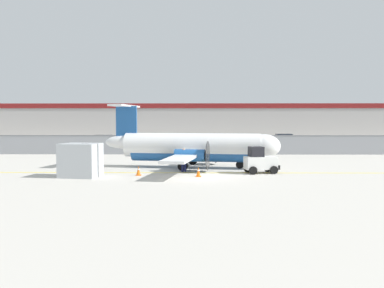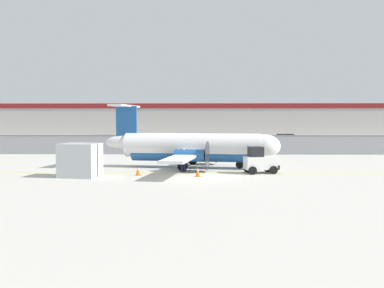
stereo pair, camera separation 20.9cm
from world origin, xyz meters
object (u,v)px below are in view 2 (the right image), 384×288
(parked_car_0, at_px, (103,141))
(parked_car_2, at_px, (241,143))
(traffic_cone_near_left, at_px, (138,171))
(parked_car_3, at_px, (286,139))
(traffic_cone_far_left, at_px, (198,172))
(cargo_container, at_px, (80,160))
(baggage_tug, at_px, (260,161))
(ground_crew_worker, at_px, (184,159))
(parked_car_1, at_px, (164,144))
(traffic_cone_near_right, at_px, (263,160))
(commuter_airplane, at_px, (195,147))

(parked_car_0, relative_size, parked_car_2, 1.01)
(traffic_cone_near_left, relative_size, parked_car_3, 0.15)
(traffic_cone_far_left, height_order, parked_car_2, parked_car_2)
(cargo_container, xyz_separation_m, parked_car_3, (20.43, 34.88, -0.21))
(traffic_cone_near_left, xyz_separation_m, parked_car_0, (-9.06, 29.50, 0.58))
(parked_car_3, bearing_deg, baggage_tug, -107.42)
(parked_car_2, bearing_deg, ground_crew_worker, -104.06)
(traffic_cone_far_left, height_order, parked_car_0, parked_car_0)
(parked_car_0, height_order, parked_car_1, same)
(cargo_container, height_order, traffic_cone_far_left, cargo_container)
(traffic_cone_near_right, xyz_separation_m, parked_car_0, (-18.57, 21.79, 0.58))
(commuter_airplane, bearing_deg, parked_car_3, 75.14)
(commuter_airplane, relative_size, parked_car_1, 3.69)
(ground_crew_worker, height_order, cargo_container, cargo_container)
(commuter_airplane, relative_size, ground_crew_worker, 9.44)
(commuter_airplane, distance_m, traffic_cone_far_left, 5.45)
(baggage_tug, xyz_separation_m, parked_car_0, (-17.42, 28.21, 0.04))
(baggage_tug, distance_m, ground_crew_worker, 5.43)
(ground_crew_worker, relative_size, parked_car_1, 0.39)
(parked_car_2, bearing_deg, parked_car_0, 167.67)
(parked_car_2, height_order, parked_car_3, same)
(parked_car_2, bearing_deg, cargo_container, -115.41)
(traffic_cone_near_right, xyz_separation_m, parked_car_1, (-9.67, 14.89, 0.58))
(baggage_tug, bearing_deg, traffic_cone_near_right, 68.76)
(parked_car_1, height_order, parked_car_3, same)
(baggage_tug, distance_m, traffic_cone_near_left, 8.48)
(traffic_cone_near_right, relative_size, parked_car_1, 0.15)
(baggage_tug, height_order, parked_car_3, baggage_tug)
(commuter_airplane, height_order, traffic_cone_near_right, commuter_airplane)
(traffic_cone_near_left, relative_size, parked_car_2, 0.15)
(traffic_cone_near_left, relative_size, parked_car_1, 0.15)
(traffic_cone_near_right, bearing_deg, traffic_cone_far_left, -123.39)
(cargo_container, height_order, traffic_cone_near_left, cargo_container)
(cargo_container, bearing_deg, commuter_airplane, 45.44)
(cargo_container, xyz_separation_m, traffic_cone_far_left, (7.73, 0.17, -0.79))
(ground_crew_worker, distance_m, parked_car_3, 34.85)
(commuter_airplane, distance_m, traffic_cone_near_left, 6.16)
(ground_crew_worker, xyz_separation_m, cargo_container, (-6.68, -2.85, 0.15))
(commuter_airplane, distance_m, parked_car_2, 21.12)
(traffic_cone_near_right, distance_m, parked_car_3, 27.38)
(parked_car_0, bearing_deg, ground_crew_worker, 115.88)
(baggage_tug, height_order, parked_car_2, baggage_tug)
(traffic_cone_far_left, distance_m, parked_car_2, 26.20)
(baggage_tug, xyz_separation_m, ground_crew_worker, (-5.37, 0.79, 0.10))
(cargo_container, bearing_deg, parked_car_2, 72.59)
(baggage_tug, bearing_deg, ground_crew_worker, 160.61)
(traffic_cone_near_left, distance_m, parked_car_0, 30.87)
(ground_crew_worker, distance_m, parked_car_1, 20.76)
(cargo_container, height_order, parked_car_3, cargo_container)
(baggage_tug, bearing_deg, cargo_container, 178.69)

